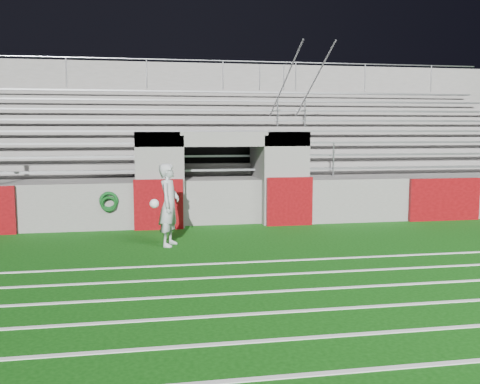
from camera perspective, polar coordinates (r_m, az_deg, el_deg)
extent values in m
plane|color=#0D450B|center=(11.79, 0.58, -6.33)|extent=(90.00, 90.00, 0.00)
cube|color=white|center=(6.29, 11.34, -18.27)|extent=(28.00, 0.09, 0.01)
cube|color=white|center=(7.15, 8.31, -15.06)|extent=(28.00, 0.09, 0.01)
cube|color=white|center=(8.04, 6.01, -12.53)|extent=(28.00, 0.09, 0.01)
cube|color=white|center=(8.96, 4.21, -10.49)|extent=(28.00, 0.09, 0.01)
cube|color=white|center=(9.89, 2.76, -8.83)|extent=(28.00, 0.09, 0.01)
cube|color=white|center=(10.84, 1.57, -7.46)|extent=(28.00, 0.09, 0.01)
cube|color=slate|center=(17.61, 23.92, -0.54)|extent=(10.60, 0.35, 1.25)
cube|color=slate|center=(14.86, -8.78, 1.35)|extent=(1.20, 1.00, 2.60)
cube|color=slate|center=(15.37, 4.77, 1.58)|extent=(1.20, 1.00, 2.60)
cube|color=black|center=(16.69, -2.73, 1.81)|extent=(2.60, 0.20, 2.50)
cube|color=slate|center=(15.49, -6.43, 1.41)|extent=(0.10, 2.20, 2.50)
cube|color=slate|center=(15.80, 1.93, 1.55)|extent=(0.10, 2.20, 2.50)
cube|color=slate|center=(14.95, -1.91, 5.68)|extent=(4.80, 1.00, 0.40)
cube|color=slate|center=(18.83, -3.57, 2.04)|extent=(26.00, 8.00, 0.20)
cube|color=slate|center=(18.89, -3.56, 0.15)|extent=(26.00, 8.00, 1.05)
cube|color=#55070A|center=(14.38, -8.68, -1.33)|extent=(1.30, 0.15, 1.35)
cube|color=#55070A|center=(14.90, 5.29, -1.00)|extent=(1.30, 0.15, 1.35)
cube|color=#55070A|center=(16.78, 20.96, -0.74)|extent=(2.20, 0.15, 1.25)
cube|color=#96999E|center=(15.91, -2.37, 2.38)|extent=(23.00, 0.28, 0.06)
cube|color=slate|center=(16.75, -2.77, 2.48)|extent=(24.00, 0.75, 0.38)
cube|color=#96999E|center=(16.63, -2.73, 3.87)|extent=(23.00, 0.28, 0.06)
cube|color=slate|center=(17.48, -3.09, 3.28)|extent=(24.00, 0.75, 0.76)
cube|color=#96999E|center=(17.36, -3.06, 5.23)|extent=(23.00, 0.28, 0.06)
cube|color=slate|center=(18.21, -3.38, 4.00)|extent=(24.00, 0.75, 1.14)
cube|color=#96999E|center=(18.10, -3.36, 6.49)|extent=(23.00, 0.28, 0.06)
cube|color=slate|center=(18.95, -3.65, 4.68)|extent=(24.00, 0.75, 1.52)
cube|color=#96999E|center=(18.85, -3.64, 7.65)|extent=(23.00, 0.28, 0.06)
cube|color=slate|center=(19.69, -3.90, 5.30)|extent=(24.00, 0.75, 1.90)
cube|color=#96999E|center=(19.60, -3.90, 8.71)|extent=(23.00, 0.28, 0.06)
cube|color=slate|center=(20.43, -4.14, 5.88)|extent=(24.00, 0.75, 2.28)
cube|color=#96999E|center=(20.36, -4.14, 9.70)|extent=(23.00, 0.28, 0.06)
cube|color=slate|center=(21.18, -4.36, 6.41)|extent=(24.00, 0.75, 2.66)
cube|color=#96999E|center=(21.13, -4.36, 10.62)|extent=(23.00, 0.28, 0.06)
cube|color=slate|center=(21.85, -4.54, 6.59)|extent=(26.00, 0.60, 5.29)
cylinder|color=#A5A8AD|center=(16.15, 6.59, 3.40)|extent=(0.05, 0.05, 1.00)
cylinder|color=#A5A8AD|center=(19.03, 4.03, 8.48)|extent=(0.05, 0.05, 1.00)
cylinder|color=#A5A8AD|center=(22.05, 2.12, 12.19)|extent=(0.05, 0.05, 1.00)
cylinder|color=#A5A8AD|center=(19.05, 4.05, 9.98)|extent=(0.05, 6.02, 3.08)
cylinder|color=#A5A8AD|center=(16.47, 9.93, 3.40)|extent=(0.05, 0.05, 1.00)
cylinder|color=#A5A8AD|center=(19.30, 6.95, 8.42)|extent=(0.05, 0.05, 1.00)
cylinder|color=#A5A8AD|center=(22.28, 4.69, 12.11)|extent=(0.05, 0.05, 1.00)
cylinder|color=#A5A8AD|center=(19.32, 6.97, 9.90)|extent=(0.05, 6.02, 3.08)
cylinder|color=#A5A8AD|center=(21.75, -18.04, 12.08)|extent=(0.05, 0.05, 1.10)
cylinder|color=#A5A8AD|center=(21.56, -9.93, 12.35)|extent=(0.05, 0.05, 1.10)
cylinder|color=#A5A8AD|center=(21.79, -1.83, 12.39)|extent=(0.05, 0.05, 1.10)
cylinder|color=#A5A8AD|center=(22.42, 5.96, 12.19)|extent=(0.05, 0.05, 1.10)
cylinder|color=#A5A8AD|center=(23.42, 13.18, 11.81)|extent=(0.05, 0.05, 1.10)
cylinder|color=#A5A8AD|center=(24.74, 19.71, 11.31)|extent=(0.05, 0.05, 1.10)
cylinder|color=#A5A8AD|center=(21.73, -4.52, 13.84)|extent=(24.00, 0.05, 0.05)
imported|color=#ABB0B5|center=(12.30, -7.57, -1.36)|extent=(0.66, 0.81, 1.90)
sphere|color=white|center=(12.09, -9.13, -1.23)|extent=(0.21, 0.21, 0.21)
torus|color=#0D4517|center=(14.39, -13.82, -0.92)|extent=(0.49, 0.09, 0.49)
torus|color=#0B3B12|center=(14.35, -13.83, -1.25)|extent=(0.42, 0.08, 0.42)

